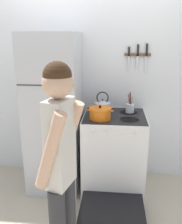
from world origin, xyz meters
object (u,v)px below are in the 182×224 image
(stove_range, at_px, (114,154))
(tea_kettle, at_px, (103,106))
(dutch_oven_pot, at_px, (100,113))
(person, at_px, (61,167))
(refrigerator, at_px, (54,114))
(utensil_jar, at_px, (130,107))

(stove_range, height_order, tea_kettle, tea_kettle)
(dutch_oven_pot, relative_size, person, 0.17)
(dutch_oven_pot, bearing_deg, refrigerator, 165.85)
(refrigerator, relative_size, utensil_jar, 7.17)
(tea_kettle, height_order, utensil_jar, utensil_jar)
(stove_range, height_order, dutch_oven_pot, dutch_oven_pot)
(tea_kettle, relative_size, utensil_jar, 0.96)
(tea_kettle, bearing_deg, stove_range, -49.51)
(person, bearing_deg, dutch_oven_pot, 5.95)
(stove_range, relative_size, dutch_oven_pot, 4.92)
(refrigerator, bearing_deg, stove_range, -3.31)
(dutch_oven_pot, distance_m, utensil_jar, 0.44)
(stove_range, bearing_deg, dutch_oven_pot, -148.89)
(refrigerator, height_order, person, refrigerator)
(tea_kettle, bearing_deg, person, -98.64)
(utensil_jar, bearing_deg, tea_kettle, -178.77)
(person, bearing_deg, utensil_jar, -5.08)
(person, bearing_deg, refrigerator, 31.64)
(stove_range, distance_m, tea_kettle, 0.59)
(dutch_oven_pot, relative_size, utensil_jar, 1.12)
(refrigerator, distance_m, dutch_oven_pot, 0.57)
(dutch_oven_pot, distance_m, tea_kettle, 0.27)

